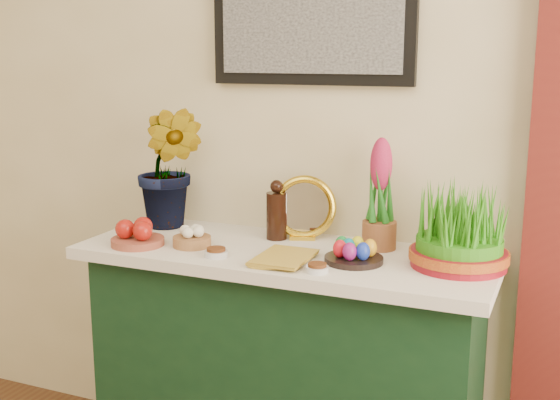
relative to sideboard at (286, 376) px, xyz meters
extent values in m
cube|color=beige|center=(-0.06, 0.25, 0.93)|extent=(4.00, 0.04, 2.70)
cube|color=black|center=(0.00, 0.23, 1.27)|extent=(0.74, 0.03, 0.54)
cube|color=#A5A5A5|center=(0.00, 0.21, 1.27)|extent=(0.66, 0.01, 0.46)
cube|color=#12321A|center=(0.00, 0.00, 0.00)|extent=(1.30, 0.45, 0.85)
cube|color=white|center=(0.00, 0.00, 0.45)|extent=(1.40, 0.55, 0.04)
imported|color=#21731E|center=(-0.52, 0.11, 0.77)|extent=(0.33, 0.29, 0.61)
cylinder|color=brown|center=(-0.49, -0.15, 0.48)|extent=(0.24, 0.24, 0.03)
cylinder|color=#AF7446|center=(-0.31, -0.09, 0.48)|extent=(0.16, 0.16, 0.03)
cylinder|color=black|center=(-0.08, 0.11, 0.55)|extent=(0.07, 0.07, 0.17)
sphere|color=black|center=(-0.08, 0.11, 0.66)|extent=(0.05, 0.05, 0.05)
cube|color=gold|center=(0.00, 0.14, 0.47)|extent=(0.10, 0.07, 0.01)
torus|color=gold|center=(0.00, 0.16, 0.58)|extent=(0.23, 0.13, 0.23)
cylinder|color=silver|center=(0.00, 0.15, 0.58)|extent=(0.17, 0.08, 0.17)
imported|color=gold|center=(-0.03, -0.14, 0.48)|extent=(0.15, 0.22, 0.03)
cylinder|color=silver|center=(-0.18, -0.17, 0.47)|extent=(0.08, 0.08, 0.02)
cylinder|color=#592D14|center=(-0.18, -0.17, 0.49)|extent=(0.06, 0.06, 0.01)
cylinder|color=silver|center=(0.18, -0.20, 0.47)|extent=(0.07, 0.07, 0.02)
cylinder|color=#592D14|center=(0.18, -0.20, 0.49)|extent=(0.06, 0.06, 0.01)
cylinder|color=black|center=(0.26, -0.05, 0.47)|extent=(0.23, 0.23, 0.02)
ellipsoid|color=red|center=(0.22, -0.08, 0.51)|extent=(0.04, 0.04, 0.06)
ellipsoid|color=#1934B3|center=(0.29, -0.08, 0.51)|extent=(0.04, 0.04, 0.06)
ellipsoid|color=yellow|center=(0.26, -0.02, 0.51)|extent=(0.04, 0.04, 0.06)
ellipsoid|color=#198E38|center=(0.21, -0.04, 0.51)|extent=(0.04, 0.04, 0.06)
ellipsoid|color=gold|center=(0.30, -0.04, 0.51)|extent=(0.04, 0.04, 0.06)
ellipsoid|color=#891870|center=(0.26, -0.10, 0.51)|extent=(0.04, 0.04, 0.06)
ellipsoid|color=#0D859E|center=(0.24, -0.05, 0.51)|extent=(0.04, 0.04, 0.06)
cylinder|color=brown|center=(0.29, 0.13, 0.51)|extent=(0.12, 0.12, 0.09)
ellipsoid|color=#C82858|center=(0.29, 0.13, 0.75)|extent=(0.07, 0.07, 0.18)
cylinder|color=maroon|center=(0.57, 0.03, 0.49)|extent=(0.29, 0.29, 0.05)
cylinder|color=maroon|center=(0.57, 0.03, 0.50)|extent=(0.31, 0.31, 0.03)
camera|label=1|loc=(0.88, -2.11, 1.12)|focal=45.00mm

